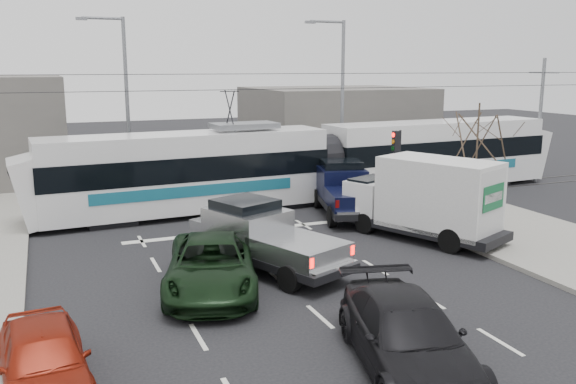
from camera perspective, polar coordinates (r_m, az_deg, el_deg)
name	(u,v)px	position (r m, az deg, el deg)	size (l,w,h in m)	color
ground	(329,274)	(19.76, 3.83, -7.65)	(120.00, 120.00, 0.00)	black
sidewalk_right	(545,242)	(24.84, 22.95, -4.34)	(6.00, 60.00, 0.15)	gray
rails	(237,208)	(28.73, -4.84, -1.49)	(60.00, 1.60, 0.03)	#33302D
building_right	(335,122)	(45.66, 4.41, 6.56)	(12.00, 10.00, 5.00)	#65605B
bare_tree	(478,138)	(25.04, 17.31, 4.87)	(2.40, 2.40, 5.00)	#47382B
traffic_signal	(397,153)	(27.74, 10.17, 3.63)	(0.44, 0.44, 3.60)	black
street_lamp_near	(339,92)	(34.47, 4.84, 9.27)	(2.38, 0.25, 9.00)	slate
street_lamp_far	(123,94)	(33.04, -15.17, 8.81)	(2.38, 0.25, 9.00)	slate
catenary	(235,126)	(28.11, -4.98, 6.21)	(60.00, 0.20, 7.00)	black
tram	(323,162)	(30.09, 3.25, 2.85)	(26.74, 4.28, 5.44)	white
silver_pickup	(261,236)	(20.07, -2.55, -4.09)	(4.18, 6.30, 2.17)	black
box_truck	(425,199)	(23.81, 12.74, -0.67)	(4.54, 6.65, 3.16)	black
navy_pickup	(344,189)	(27.30, 5.27, 0.27)	(3.40, 5.89, 2.34)	black
green_car	(211,265)	(18.21, -7.17, -6.82)	(2.58, 5.60, 1.56)	black
red_car	(44,360)	(13.64, -21.89, -14.37)	(1.73, 4.29, 1.46)	maroon
dark_car	(407,336)	(13.83, 11.10, -13.10)	(2.20, 5.40, 1.57)	black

